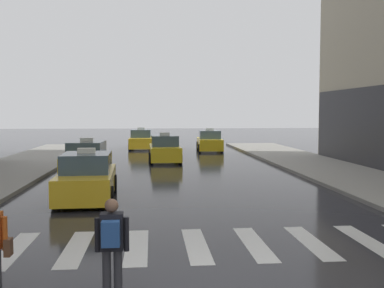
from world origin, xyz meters
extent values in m
cube|color=silver|center=(-4.05, 3.00, 0.00)|extent=(0.50, 2.80, 0.01)
cube|color=silver|center=(-2.70, 3.00, 0.00)|extent=(0.50, 2.80, 0.01)
cube|color=silver|center=(-1.35, 3.00, 0.00)|extent=(0.50, 2.80, 0.01)
cube|color=silver|center=(0.00, 3.00, 0.00)|extent=(0.50, 2.80, 0.01)
cube|color=silver|center=(1.35, 3.00, 0.00)|extent=(0.50, 2.80, 0.01)
cube|color=silver|center=(2.70, 3.00, 0.00)|extent=(0.50, 2.80, 0.01)
cube|color=silver|center=(4.05, 3.00, 0.00)|extent=(0.50, 2.80, 0.01)
cube|color=gold|center=(-3.26, 8.85, 0.56)|extent=(1.97, 4.57, 0.84)
cube|color=#384C5B|center=(-3.25, 8.75, 1.30)|extent=(1.68, 2.16, 0.64)
cube|color=silver|center=(-3.25, 8.75, 1.71)|extent=(0.61, 0.26, 0.18)
cylinder|color=black|center=(-4.16, 10.16, 0.33)|extent=(0.25, 0.67, 0.66)
cylinder|color=black|center=(-2.46, 10.23, 0.33)|extent=(0.25, 0.67, 0.66)
cylinder|color=black|center=(-4.06, 7.47, 0.33)|extent=(0.25, 0.67, 0.66)
cylinder|color=black|center=(-2.35, 7.53, 0.33)|extent=(0.25, 0.67, 0.66)
cube|color=#F2EAB2|center=(-3.98, 11.09, 0.60)|extent=(0.20, 0.05, 0.14)
cube|color=#F2EAB2|center=(-2.72, 11.14, 0.60)|extent=(0.20, 0.05, 0.14)
cube|color=yellow|center=(-4.14, 15.28, 0.56)|extent=(2.00, 4.57, 0.84)
cube|color=#384C5B|center=(-4.15, 15.18, 1.30)|extent=(1.69, 2.17, 0.64)
cube|color=silver|center=(-4.15, 15.18, 1.71)|extent=(0.61, 0.27, 0.18)
cylinder|color=black|center=(-4.94, 16.67, 0.33)|extent=(0.25, 0.67, 0.66)
cylinder|color=black|center=(-3.23, 16.59, 0.33)|extent=(0.25, 0.67, 0.66)
cylinder|color=black|center=(-5.05, 13.97, 0.33)|extent=(0.25, 0.67, 0.66)
cylinder|color=black|center=(-3.35, 13.90, 0.33)|extent=(0.25, 0.67, 0.66)
cube|color=#F2EAB2|center=(-4.67, 17.58, 0.60)|extent=(0.20, 0.05, 0.14)
cube|color=#F2EAB2|center=(-3.41, 17.52, 0.60)|extent=(0.20, 0.05, 0.14)
cube|color=yellow|center=(-0.20, 20.89, 0.56)|extent=(1.92, 4.55, 0.84)
cube|color=#384C5B|center=(-0.20, 20.79, 1.30)|extent=(1.65, 2.14, 0.64)
cube|color=silver|center=(-0.20, 20.79, 1.71)|extent=(0.61, 0.26, 0.18)
cylinder|color=black|center=(-1.09, 22.22, 0.33)|extent=(0.24, 0.67, 0.66)
cylinder|color=black|center=(0.62, 22.27, 0.33)|extent=(0.24, 0.67, 0.66)
cylinder|color=black|center=(-1.02, 19.52, 0.33)|extent=(0.24, 0.67, 0.66)
cylinder|color=black|center=(0.69, 19.57, 0.33)|extent=(0.24, 0.67, 0.66)
cube|color=#F2EAB2|center=(-0.89, 23.15, 0.60)|extent=(0.20, 0.05, 0.14)
cube|color=#F2EAB2|center=(0.37, 23.18, 0.60)|extent=(0.20, 0.05, 0.14)
cube|color=yellow|center=(3.56, 28.37, 0.56)|extent=(2.04, 4.59, 0.84)
cube|color=#384C5B|center=(3.56, 28.27, 1.30)|extent=(1.71, 2.18, 0.64)
cube|color=silver|center=(3.56, 28.27, 1.71)|extent=(0.61, 0.27, 0.18)
cylinder|color=black|center=(2.78, 29.76, 0.33)|extent=(0.26, 0.67, 0.66)
cylinder|color=black|center=(4.49, 29.67, 0.33)|extent=(0.26, 0.67, 0.66)
cylinder|color=black|center=(2.64, 27.06, 0.33)|extent=(0.26, 0.67, 0.66)
cylinder|color=black|center=(4.34, 26.97, 0.33)|extent=(0.26, 0.67, 0.66)
cube|color=#F2EAB2|center=(3.06, 30.67, 0.60)|extent=(0.20, 0.05, 0.14)
cube|color=#F2EAB2|center=(4.31, 30.60, 0.60)|extent=(0.20, 0.05, 0.14)
cube|color=gold|center=(-1.86, 30.74, 0.56)|extent=(1.91, 4.54, 0.84)
cube|color=#384C5B|center=(-1.86, 30.64, 1.30)|extent=(1.65, 2.14, 0.64)
cube|color=silver|center=(-1.86, 30.64, 1.71)|extent=(0.61, 0.26, 0.18)
cylinder|color=black|center=(-2.68, 32.11, 0.33)|extent=(0.24, 0.67, 0.66)
cylinder|color=black|center=(-0.97, 32.07, 0.33)|extent=(0.24, 0.67, 0.66)
cylinder|color=black|center=(-2.75, 29.42, 0.33)|extent=(0.24, 0.67, 0.66)
cylinder|color=black|center=(-1.04, 29.37, 0.33)|extent=(0.24, 0.67, 0.66)
cube|color=#F2EAB2|center=(-2.43, 33.03, 0.60)|extent=(0.20, 0.05, 0.14)
cube|color=#F2EAB2|center=(-1.17, 33.00, 0.60)|extent=(0.20, 0.05, 0.14)
cylinder|color=#333338|center=(-1.74, 0.12, 0.41)|extent=(0.14, 0.14, 0.82)
cylinder|color=#333338|center=(-1.56, 0.12, 0.41)|extent=(0.14, 0.14, 0.82)
cube|color=black|center=(-1.65, 0.12, 1.12)|extent=(0.36, 0.24, 0.60)
sphere|color=brown|center=(-1.65, 0.12, 1.54)|extent=(0.22, 0.22, 0.22)
cylinder|color=black|center=(-1.88, 0.12, 1.07)|extent=(0.09, 0.09, 0.55)
cylinder|color=black|center=(-1.42, 0.12, 1.07)|extent=(0.09, 0.09, 0.55)
cube|color=#264C8C|center=(-1.65, -0.10, 1.14)|extent=(0.28, 0.18, 0.40)
cylinder|color=#BF5119|center=(-3.38, 0.34, 1.07)|extent=(0.09, 0.09, 0.55)
cube|color=brown|center=(-3.33, 0.34, 0.84)|extent=(0.10, 0.20, 0.28)
camera|label=1|loc=(-1.00, -7.12, 3.02)|focal=42.41mm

